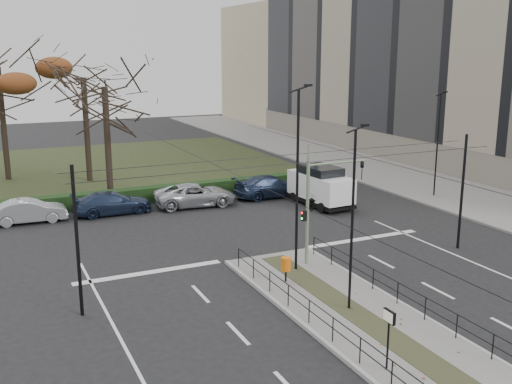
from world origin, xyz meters
TOP-DOWN VIEW (x-y plane):
  - ground at (0.00, 0.00)m, footprint 140.00×140.00m
  - median_island at (0.00, -2.50)m, footprint 4.40×15.00m
  - sidewalk_east at (18.00, 22.00)m, footprint 8.00×90.00m
  - park at (-6.00, 32.00)m, footprint 38.00×26.00m
  - hedge at (-6.00, 18.60)m, footprint 38.00×1.00m
  - apartment_block at (27.97, 23.97)m, footprint 13.09×52.10m
  - median_railing at (0.00, -2.60)m, footprint 4.14×13.24m
  - catenary at (0.00, 1.62)m, footprint 20.00×34.00m
  - traffic_light at (1.37, 3.02)m, footprint 3.52×2.02m
  - litter_bin at (-0.91, 1.40)m, footprint 0.43×0.43m
  - info_panel at (-1.51, -6.60)m, footprint 0.12×0.53m
  - streetlamp_median_near at (0.04, -2.18)m, footprint 0.61×0.12m
  - streetlamp_median_far at (0.25, 2.55)m, footprint 0.71×0.15m
  - streetlamp_sidewalk at (16.13, 11.25)m, footprint 0.60×0.12m
  - parked_car_second at (-10.26, 16.58)m, footprint 4.39×1.68m
  - parked_car_third at (-5.34, 16.42)m, footprint 4.90×2.00m
  - parked_car_fourth at (0.10, 16.09)m, footprint 5.60×3.00m
  - white_van at (7.68, 12.71)m, footprint 2.59×5.21m
  - bare_tree_center at (-4.92, 26.82)m, footprint 7.00×7.00m
  - bare_tree_near at (-4.64, 20.34)m, footprint 7.32×7.32m
  - parked_car_fifth at (5.72, 16.23)m, footprint 5.30×2.24m

SIDE VIEW (x-z plane):
  - ground at x=0.00m, z-range 0.00..0.00m
  - park at x=-6.00m, z-range 0.00..0.10m
  - median_island at x=0.00m, z-range 0.00..0.14m
  - sidewalk_east at x=18.00m, z-range 0.00..0.14m
  - hedge at x=-6.00m, z-range 0.00..1.00m
  - parked_car_third at x=-5.34m, z-range 0.00..1.42m
  - parked_car_second at x=-10.26m, z-range 0.00..1.43m
  - parked_car_fourth at x=0.10m, z-range 0.00..1.50m
  - parked_car_fifth at x=5.72m, z-range 0.00..1.53m
  - litter_bin at x=-0.91m, z-range 0.38..1.49m
  - median_railing at x=0.00m, z-range 0.52..1.44m
  - white_van at x=7.68m, z-range 0.04..2.69m
  - info_panel at x=-1.51m, z-range 0.72..2.76m
  - traffic_light at x=1.37m, z-range 0.57..5.75m
  - catenary at x=0.00m, z-range 0.42..6.42m
  - streetlamp_sidewalk at x=16.13m, z-range 0.20..7.43m
  - streetlamp_median_near at x=0.04m, z-range 0.20..7.50m
  - streetlamp_median_far at x=0.25m, z-range 0.21..8.73m
  - bare_tree_near at x=-4.64m, z-range 2.10..12.23m
  - bare_tree_center at x=-4.92m, z-range 2.19..12.80m
  - apartment_block at x=27.97m, z-range -0.43..21.22m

